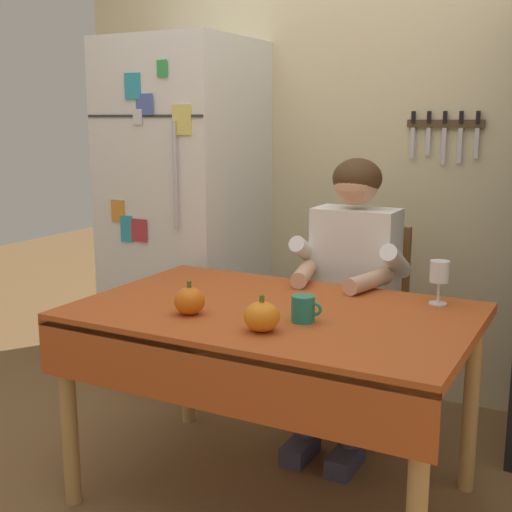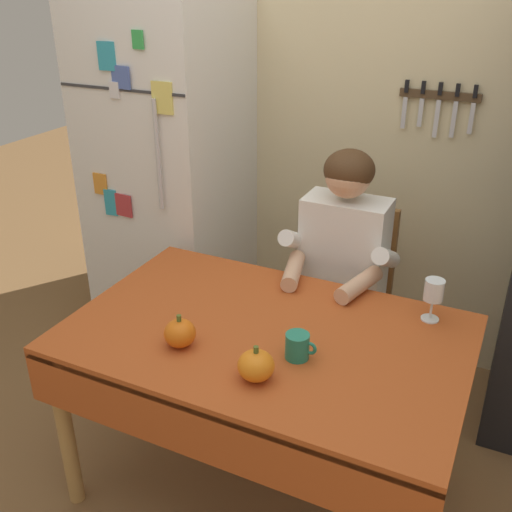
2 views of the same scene
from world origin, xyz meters
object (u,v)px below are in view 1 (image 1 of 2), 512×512
(seated_person, at_px, (350,278))
(pumpkin_medium, at_px, (262,316))
(pumpkin_large, at_px, (189,301))
(dining_table, at_px, (271,332))
(coffee_mug, at_px, (303,309))
(wine_glass, at_px, (439,274))
(chair_behind_person, at_px, (363,317))
(refrigerator, at_px, (186,216))

(seated_person, distance_m, pumpkin_medium, 0.84)
(seated_person, xyz_separation_m, pumpkin_medium, (0.01, -0.84, 0.05))
(pumpkin_large, xyz_separation_m, pumpkin_medium, (0.31, -0.05, 0.00))
(dining_table, distance_m, coffee_mug, 0.22)
(seated_person, xyz_separation_m, wine_glass, (0.43, -0.25, 0.12))
(dining_table, bearing_deg, wine_glass, 34.64)
(chair_behind_person, relative_size, coffee_mug, 8.65)
(chair_behind_person, xyz_separation_m, pumpkin_medium, (0.01, -1.03, 0.28))
(coffee_mug, height_order, wine_glass, wine_glass)
(chair_behind_person, distance_m, pumpkin_large, 1.06)
(chair_behind_person, bearing_deg, refrigerator, 174.96)
(refrigerator, bearing_deg, pumpkin_medium, -47.22)
(pumpkin_medium, bearing_deg, coffee_mug, 64.27)
(chair_behind_person, xyz_separation_m, seated_person, (-0.00, -0.19, 0.23))
(refrigerator, height_order, wine_glass, refrigerator)
(pumpkin_large, bearing_deg, refrigerator, 124.19)
(wine_glass, bearing_deg, pumpkin_medium, -125.86)
(chair_behind_person, xyz_separation_m, wine_glass, (0.43, -0.44, 0.34))
(dining_table, bearing_deg, seated_person, 82.99)
(refrigerator, relative_size, seated_person, 1.45)
(refrigerator, xyz_separation_m, coffee_mug, (1.11, -0.96, -0.12))
(chair_behind_person, distance_m, pumpkin_medium, 1.06)
(refrigerator, height_order, seated_person, refrigerator)
(refrigerator, bearing_deg, dining_table, -42.91)
(refrigerator, relative_size, coffee_mug, 16.73)
(refrigerator, height_order, pumpkin_large, refrigerator)
(dining_table, relative_size, wine_glass, 8.58)
(seated_person, xyz_separation_m, coffee_mug, (0.09, -0.68, 0.05))
(chair_behind_person, relative_size, seated_person, 0.75)
(chair_behind_person, bearing_deg, seated_person, -90.00)
(refrigerator, height_order, chair_behind_person, refrigerator)
(seated_person, height_order, wine_glass, seated_person)
(pumpkin_large, bearing_deg, pumpkin_medium, -9.52)
(dining_table, bearing_deg, chair_behind_person, 84.65)
(pumpkin_medium, bearing_deg, refrigerator, 132.78)
(chair_behind_person, bearing_deg, dining_table, -95.35)
(seated_person, relative_size, wine_glass, 7.63)
(dining_table, distance_m, chair_behind_person, 0.81)
(chair_behind_person, bearing_deg, wine_glass, -45.42)
(wine_glass, height_order, pumpkin_medium, wine_glass)
(pumpkin_large, height_order, pumpkin_medium, same)
(seated_person, distance_m, pumpkin_large, 0.84)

